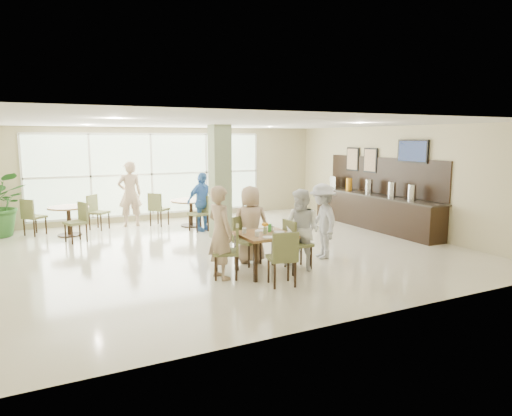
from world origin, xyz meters
name	(u,v)px	position (x,y,z in m)	size (l,w,h in m)	color
ground	(224,250)	(0.00, 0.00, 0.00)	(10.00, 10.00, 0.00)	beige
room_shell	(223,174)	(0.00, 0.00, 1.70)	(10.00, 10.00, 10.00)	white
window_bank	(152,174)	(-0.50, 4.46, 1.40)	(7.00, 0.04, 7.00)	silver
column	(220,182)	(0.40, 1.20, 1.40)	(0.45, 0.45, 2.80)	#697854
main_table	(265,239)	(-0.01, -1.99, 0.66)	(0.94, 0.94, 0.75)	brown
round_table_left	(69,214)	(-2.98, 3.19, 0.55)	(1.00, 1.00, 0.75)	brown
round_table_right	(191,205)	(0.24, 3.02, 0.59)	(1.17, 1.17, 0.75)	brown
chairs_main_table	(264,248)	(-0.04, -1.99, 0.47)	(2.00, 1.98, 0.95)	olive
chairs_table_left	(70,217)	(-2.95, 3.19, 0.47)	(2.22, 1.95, 0.95)	olive
chairs_table_right	(188,209)	(0.17, 3.06, 0.47)	(2.06, 1.85, 0.95)	olive
tabletop_clutter	(264,230)	(-0.02, -1.98, 0.81)	(0.75, 0.77, 0.21)	white
buffet_counter	(373,208)	(4.70, 0.51, 0.55)	(0.64, 4.70, 1.95)	black
wall_tv	(413,151)	(4.94, -0.60, 2.15)	(0.06, 1.00, 0.58)	black
framed_art_a	(370,160)	(4.95, 1.00, 1.85)	(0.05, 0.55, 0.70)	black
framed_art_b	(353,159)	(4.95, 1.80, 1.85)	(0.05, 0.55, 0.70)	black
teen_left	(220,232)	(-0.85, -1.90, 0.83)	(0.61, 0.40, 1.66)	tan
teen_far	(250,224)	(0.08, -1.18, 0.78)	(0.76, 0.41, 1.55)	tan
teen_right	(302,230)	(0.72, -2.09, 0.77)	(0.75, 0.58, 1.54)	white
teen_standing	(322,221)	(1.56, -1.54, 0.78)	(1.01, 0.58, 1.56)	#ABACAE
adult_a	(202,202)	(0.29, 2.26, 0.79)	(0.92, 0.53, 1.58)	#4176C3
adult_b	(219,195)	(1.09, 3.00, 0.83)	(1.55, 0.67, 1.67)	white
adult_standing	(130,194)	(-1.31, 3.72, 0.92)	(0.67, 0.44, 1.84)	tan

